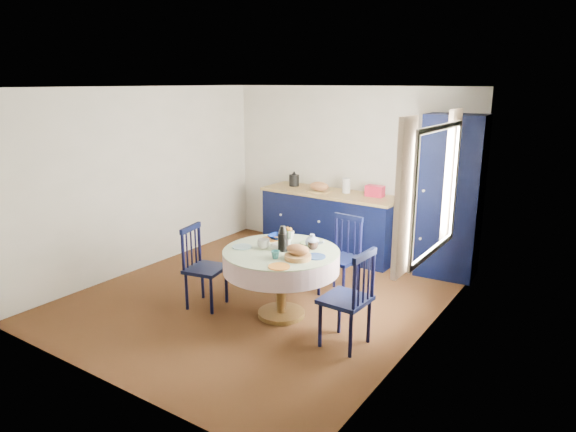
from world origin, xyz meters
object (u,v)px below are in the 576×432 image
Objects in this scene: chair_far at (341,256)px; mug_a at (264,244)px; kitchen_counter at (330,222)px; mug_d at (290,235)px; mug_b at (275,255)px; chair_right at (349,298)px; cobalt_bowl at (278,237)px; mug_c at (313,246)px; pantry_cabinet at (451,197)px; chair_left at (203,266)px; dining_table at (282,261)px.

chair_far reaches higher than mug_a.
kitchen_counter is 2.33m from mug_a.
kitchen_counter is at bearing 129.53° from chair_far.
mug_b is at bearing -68.94° from mug_d.
chair_right is 4.61× the size of cobalt_bowl.
kitchen_counter is 1.89m from mug_d.
mug_a is 0.54m from mug_c.
chair_right is (0.68, -1.11, 0.01)m from chair_far.
cobalt_bowl is at bearing 122.71° from mug_b.
mug_b is at bearing -57.29° from cobalt_bowl.
pantry_cabinet is 3.35m from chair_left.
mug_d is at bearing 84.21° from mug_a.
pantry_cabinet reaches higher than chair_far.
chair_right is (-0.20, -2.50, -0.57)m from pantry_cabinet.
mug_d is at bearing -60.04° from chair_left.
chair_left is at bearing -163.19° from mug_a.
mug_a is at bearing -79.65° from cobalt_bowl.
dining_table is at bearing 110.26° from mug_b.
pantry_cabinet is 2.31m from mug_d.
pantry_cabinet is 2.57m from chair_right.
chair_right reaches higher than mug_d.
kitchen_counter reaches higher than chair_left.
pantry_cabinet is 2.28m from mug_c.
mug_b is (0.30, -0.20, -0.01)m from mug_a.
dining_table is at bearing -49.14° from cobalt_bowl.
chair_far is at bearing -55.87° from chair_left.
mug_c is 0.52× the size of cobalt_bowl.
mug_a is (-1.13, 0.13, 0.32)m from chair_right.
mug_c is 0.46m from mug_d.
mug_d is at bearing 36.03° from cobalt_bowl.
chair_left is 1.07m from mug_b.
dining_table is 0.44m from cobalt_bowl.
chair_far reaches higher than mug_c.
chair_far is 0.77m from mug_c.
pantry_cabinet reaches higher than mug_b.
chair_far is (-0.88, -1.38, -0.58)m from pantry_cabinet.
kitchen_counter reaches higher than chair_far.
chair_right is at bearing -11.72° from dining_table.
kitchen_counter reaches higher than dining_table.
dining_table is 0.96m from chair_right.
mug_a is (-1.34, -2.36, -0.25)m from pantry_cabinet.
dining_table is at bearing -72.66° from kitchen_counter.
chair_right is 1.28m from mug_d.
chair_right is 8.94× the size of mug_c.
mug_b is at bearing -92.23° from chair_far.
chair_right is 11.07× the size of mug_b.
mug_d is (-1.29, -1.90, -0.26)m from pantry_cabinet.
chair_right is at bearing -31.53° from mug_c.
mug_c is (0.89, -1.99, 0.33)m from kitchen_counter.
mug_c is (0.47, 0.28, -0.01)m from mug_a.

